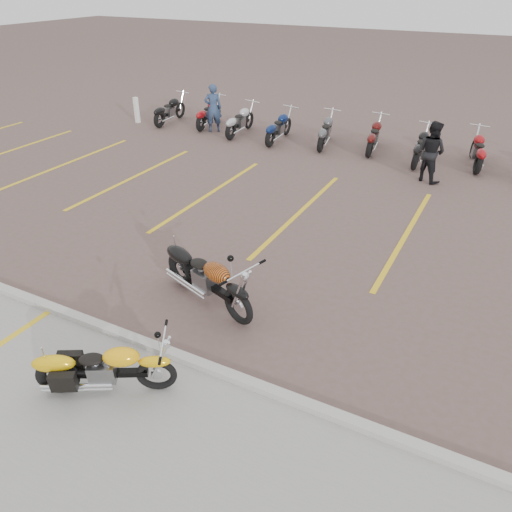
{
  "coord_description": "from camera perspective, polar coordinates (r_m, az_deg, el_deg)",
  "views": [
    {
      "loc": [
        4.42,
        -6.79,
        5.37
      ],
      "look_at": [
        0.67,
        0.34,
        0.75
      ],
      "focal_mm": 35.0,
      "sensor_mm": 36.0,
      "label": 1
    }
  ],
  "objects": [
    {
      "name": "ground",
      "position": [
        9.73,
        -4.41,
        -3.8
      ],
      "size": [
        100.0,
        100.0,
        0.0
      ],
      "primitive_type": "plane",
      "color": "brown",
      "rests_on": "ground"
    },
    {
      "name": "bg_bike_row",
      "position": [
        17.56,
        12.97,
        13.16
      ],
      "size": [
        17.34,
        2.05,
        1.1
      ],
      "color": "black",
      "rests_on": "ground"
    },
    {
      "name": "concrete_apron",
      "position": [
        7.32,
        -24.56,
        -20.98
      ],
      "size": [
        60.0,
        5.0,
        0.01
      ],
      "primitive_type": "cube",
      "color": "#9E9B93",
      "rests_on": "ground"
    },
    {
      "name": "person_a",
      "position": [
        19.6,
        -4.93,
        16.49
      ],
      "size": [
        0.77,
        0.72,
        1.77
      ],
      "primitive_type": "imported",
      "rotation": [
        0.0,
        0.0,
        3.78
      ],
      "color": "navy",
      "rests_on": "ground"
    },
    {
      "name": "person_b",
      "position": [
        15.4,
        19.39,
        11.2
      ],
      "size": [
        1.06,
        0.97,
        1.75
      ],
      "primitive_type": "imported",
      "rotation": [
        0.0,
        0.0,
        2.69
      ],
      "color": "black",
      "rests_on": "ground"
    },
    {
      "name": "curb",
      "position": [
        8.41,
        -11.69,
        -10.09
      ],
      "size": [
        60.0,
        0.18,
        0.12
      ],
      "primitive_type": "cube",
      "color": "#ADAAA3",
      "rests_on": "ground"
    },
    {
      "name": "parking_stripes",
      "position": [
        12.84,
        5.01,
        5.0
      ],
      "size": [
        38.0,
        5.5,
        0.01
      ],
      "primitive_type": null,
      "color": "gold",
      "rests_on": "ground"
    },
    {
      "name": "flame_cruiser",
      "position": [
        9.13,
        -5.65,
        -2.67
      ],
      "size": [
        2.3,
        0.94,
        0.99
      ],
      "rotation": [
        0.06,
        0.0,
        -0.34
      ],
      "color": "black",
      "rests_on": "ground"
    },
    {
      "name": "bollard",
      "position": [
        21.43,
        -13.49,
        15.91
      ],
      "size": [
        0.18,
        0.18,
        1.0
      ],
      "primitive_type": "cube",
      "rotation": [
        0.0,
        0.0,
        -0.19
      ],
      "color": "white",
      "rests_on": "ground"
    },
    {
      "name": "yellow_cruiser",
      "position": [
        7.65,
        -17.09,
        -12.23
      ],
      "size": [
        1.83,
        1.11,
        0.83
      ],
      "rotation": [
        0.1,
        0.0,
        0.51
      ],
      "color": "black",
      "rests_on": "ground"
    }
  ]
}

